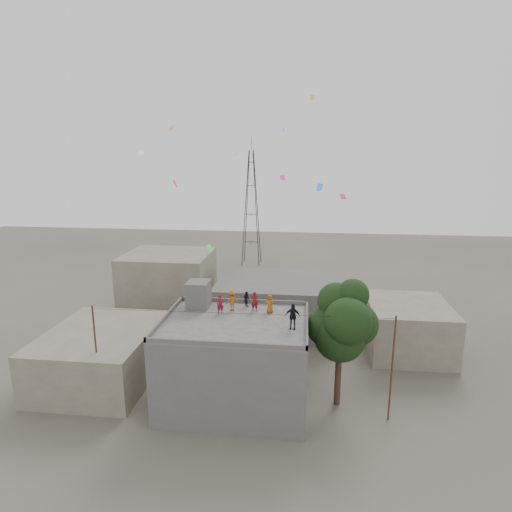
{
  "coord_description": "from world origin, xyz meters",
  "views": [
    {
      "loc": [
        4.66,
        -27.24,
        17.29
      ],
      "look_at": [
        1.33,
        1.09,
        10.53
      ],
      "focal_mm": 30.0,
      "sensor_mm": 36.0,
      "label": 1
    }
  ],
  "objects_px": {
    "tree": "(343,323)",
    "transmission_tower": "(251,208)",
    "stair_head_box": "(199,294)",
    "person_dark_adult": "(293,316)",
    "person_red_adult": "(254,301)"
  },
  "relations": [
    {
      "from": "tree",
      "to": "stair_head_box",
      "type": "bearing_deg",
      "value": 169.26
    },
    {
      "from": "stair_head_box",
      "to": "person_red_adult",
      "type": "bearing_deg",
      "value": -5.34
    },
    {
      "from": "stair_head_box",
      "to": "person_dark_adult",
      "type": "xyz_separation_m",
      "value": [
        7.17,
        -3.37,
        -0.13
      ]
    },
    {
      "from": "stair_head_box",
      "to": "tree",
      "type": "relative_size",
      "value": 0.22
    },
    {
      "from": "tree",
      "to": "transmission_tower",
      "type": "distance_m",
      "value": 41.12
    },
    {
      "from": "tree",
      "to": "transmission_tower",
      "type": "height_order",
      "value": "transmission_tower"
    },
    {
      "from": "tree",
      "to": "transmission_tower",
      "type": "bearing_deg",
      "value": 106.09
    },
    {
      "from": "person_red_adult",
      "to": "tree",
      "type": "bearing_deg",
      "value": 173.41
    },
    {
      "from": "person_red_adult",
      "to": "stair_head_box",
      "type": "bearing_deg",
      "value": 2.4
    },
    {
      "from": "transmission_tower",
      "to": "person_red_adult",
      "type": "relative_size",
      "value": 13.41
    },
    {
      "from": "person_red_adult",
      "to": "person_dark_adult",
      "type": "bearing_deg",
      "value": 141.84
    },
    {
      "from": "tree",
      "to": "person_red_adult",
      "type": "relative_size",
      "value": 6.1
    },
    {
      "from": "transmission_tower",
      "to": "person_dark_adult",
      "type": "xyz_separation_m",
      "value": [
        7.97,
        -40.77,
        -2.1
      ]
    },
    {
      "from": "stair_head_box",
      "to": "person_dark_adult",
      "type": "distance_m",
      "value": 7.92
    },
    {
      "from": "tree",
      "to": "person_dark_adult",
      "type": "xyz_separation_m",
      "value": [
        -3.4,
        -1.37,
        0.87
      ]
    }
  ]
}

